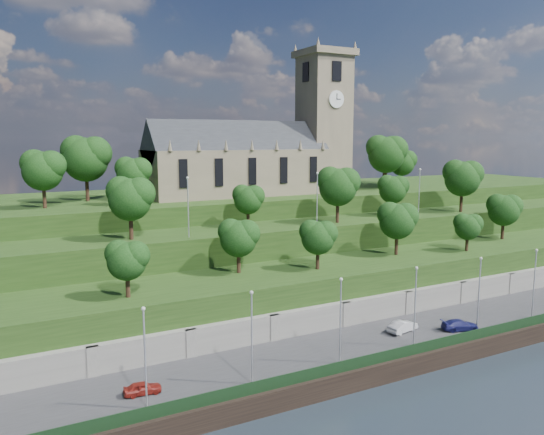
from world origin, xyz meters
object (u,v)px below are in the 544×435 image
car_middle (403,326)px  car_right (460,325)px  church (262,152)px  car_left (143,388)px

car_middle → car_right: bearing=-124.6°
church → car_left: (-32.46, -40.70, -19.94)m
car_middle → car_left: bearing=80.5°
church → car_middle: (-0.94, -39.59, -19.83)m
car_right → church: bearing=26.9°
church → car_middle: 44.29m
church → car_right: bearing=-82.5°
church → car_left: size_ratio=11.33×
car_left → car_middle: bearing=-82.9°
car_left → car_right: size_ratio=0.76×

